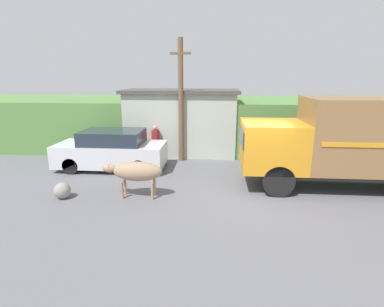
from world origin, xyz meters
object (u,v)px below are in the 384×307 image
(brown_cow, at_px, (136,172))
(utility_pole, at_px, (181,99))
(pedestrian_on_hill, at_px, (156,141))
(roadside_rock, at_px, (62,191))
(cargo_truck, at_px, (353,140))
(parked_suv, at_px, (111,150))

(brown_cow, bearing_deg, utility_pole, 86.75)
(brown_cow, relative_size, pedestrian_on_hill, 1.19)
(roadside_rock, bearing_deg, cargo_truck, 10.18)
(utility_pole, bearing_deg, cargo_truck, -25.97)
(parked_suv, xyz_separation_m, utility_pole, (2.78, 1.54, 2.03))
(cargo_truck, distance_m, pedestrian_on_hill, 8.11)
(cargo_truck, distance_m, brown_cow, 7.39)
(cargo_truck, xyz_separation_m, parked_suv, (-9.05, 1.51, -0.93))
(parked_suv, distance_m, pedestrian_on_hill, 2.20)
(pedestrian_on_hill, height_order, utility_pole, utility_pole)
(brown_cow, relative_size, roadside_rock, 3.69)
(brown_cow, distance_m, pedestrian_on_hill, 4.47)
(parked_suv, relative_size, pedestrian_on_hill, 2.75)
(cargo_truck, bearing_deg, parked_suv, 168.37)
(utility_pole, relative_size, roadside_rock, 10.26)
(cargo_truck, relative_size, parked_suv, 1.56)
(brown_cow, relative_size, utility_pole, 0.36)
(brown_cow, bearing_deg, pedestrian_on_hill, 102.03)
(brown_cow, height_order, parked_suv, parked_suv)
(pedestrian_on_hill, bearing_deg, brown_cow, 97.36)
(utility_pole, bearing_deg, roadside_rock, -124.79)
(parked_suv, distance_m, utility_pole, 3.77)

